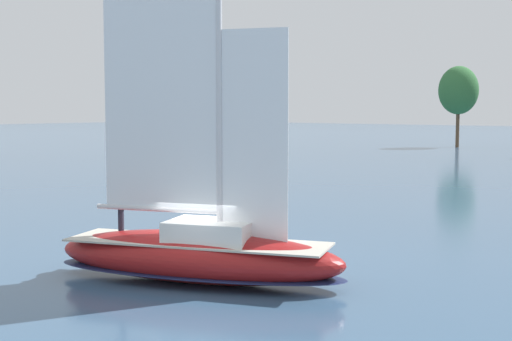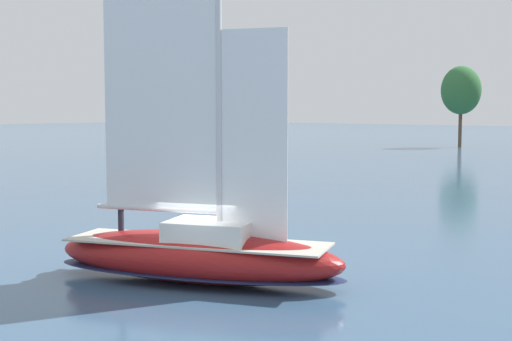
# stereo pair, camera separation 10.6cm
# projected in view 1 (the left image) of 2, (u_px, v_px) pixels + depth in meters

# --- Properties ---
(ground_plane) EXTENTS (400.00, 400.00, 0.00)m
(ground_plane) POSITION_uv_depth(u_px,v_px,m) (197.00, 282.00, 22.63)
(ground_plane) COLOR #385675
(tree_shore_left) EXTENTS (5.50, 5.50, 11.32)m
(tree_shore_left) POSITION_uv_depth(u_px,v_px,m) (458.00, 90.00, 99.16)
(tree_shore_left) COLOR brown
(tree_shore_left) RESTS_ON ground
(sailboat_main) EXTENTS (10.00, 5.89, 13.28)m
(sailboat_main) POSITION_uv_depth(u_px,v_px,m) (198.00, 249.00, 22.54)
(sailboat_main) COLOR maroon
(sailboat_main) RESTS_ON ground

